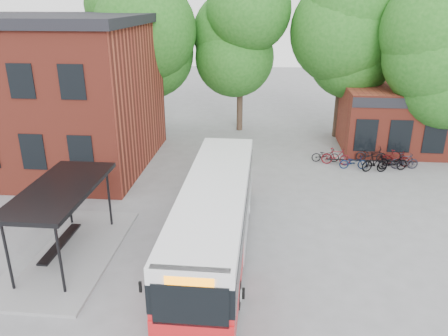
# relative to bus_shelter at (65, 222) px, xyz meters

# --- Properties ---
(ground) EXTENTS (100.00, 100.00, 0.00)m
(ground) POSITION_rel_bus_shelter_xyz_m (4.50, 1.00, -1.45)
(ground) COLOR slate
(bus_shelter) EXTENTS (3.60, 7.00, 2.90)m
(bus_shelter) POSITION_rel_bus_shelter_xyz_m (0.00, 0.00, 0.00)
(bus_shelter) COLOR black
(bus_shelter) RESTS_ON ground
(bike_rail) EXTENTS (5.20, 0.10, 0.38)m
(bike_rail) POSITION_rel_bus_shelter_xyz_m (13.78, 11.00, -1.26)
(bike_rail) COLOR black
(bike_rail) RESTS_ON ground
(tree_0) EXTENTS (7.92, 7.92, 11.00)m
(tree_0) POSITION_rel_bus_shelter_xyz_m (-1.50, 17.00, 4.05)
(tree_0) COLOR #1C5717
(tree_0) RESTS_ON ground
(tree_1) EXTENTS (7.92, 7.92, 10.40)m
(tree_1) POSITION_rel_bus_shelter_xyz_m (5.50, 18.00, 3.75)
(tree_1) COLOR #1C5717
(tree_1) RESTS_ON ground
(tree_2) EXTENTS (7.92, 7.92, 11.00)m
(tree_2) POSITION_rel_bus_shelter_xyz_m (12.50, 17.00, 4.05)
(tree_2) COLOR #1C5717
(tree_2) RESTS_ON ground
(tree_3) EXTENTS (7.04, 7.04, 9.28)m
(tree_3) POSITION_rel_bus_shelter_xyz_m (17.50, 13.00, 3.19)
(tree_3) COLOR #1C5717
(tree_3) RESTS_ON ground
(city_bus) EXTENTS (2.47, 11.40, 2.89)m
(city_bus) POSITION_rel_bus_shelter_xyz_m (5.63, 0.82, -0.00)
(city_bus) COLOR red
(city_bus) RESTS_ON ground
(bicycle_0) EXTENTS (1.67, 0.65, 0.87)m
(bicycle_0) POSITION_rel_bus_shelter_xyz_m (11.13, 11.48, -1.02)
(bicycle_0) COLOR black
(bicycle_0) RESTS_ON ground
(bicycle_1) EXTENTS (1.78, 0.74, 1.04)m
(bicycle_1) POSITION_rel_bus_shelter_xyz_m (11.70, 11.05, -0.93)
(bicycle_1) COLOR #5D1118
(bicycle_1) RESTS_ON ground
(bicycle_2) EXTENTS (1.64, 0.66, 0.84)m
(bicycle_2) POSITION_rel_bus_shelter_xyz_m (12.61, 10.46, -1.03)
(bicycle_2) COLOR #091C41
(bicycle_2) RESTS_ON ground
(bicycle_3) EXTENTS (1.87, 1.23, 1.09)m
(bicycle_3) POSITION_rel_bus_shelter_xyz_m (13.81, 10.25, -0.90)
(bicycle_3) COLOR black
(bicycle_3) RESTS_ON ground
(bicycle_4) EXTENTS (1.88, 0.86, 0.95)m
(bicycle_4) POSITION_rel_bus_shelter_xyz_m (13.91, 11.75, -0.97)
(bicycle_4) COLOR black
(bicycle_4) RESTS_ON ground
(bicycle_5) EXTENTS (1.64, 0.96, 0.95)m
(bicycle_5) POSITION_rel_bus_shelter_xyz_m (15.24, 11.24, -0.97)
(bicycle_5) COLOR #450A0D
(bicycle_5) RESTS_ON ground
(bicycle_6) EXTENTS (2.03, 1.23, 1.01)m
(bicycle_6) POSITION_rel_bus_shelter_xyz_m (14.76, 10.32, -0.95)
(bicycle_6) COLOR black
(bicycle_6) RESTS_ON ground
(bicycle_7) EXTENTS (1.63, 0.58, 0.96)m
(bicycle_7) POSITION_rel_bus_shelter_xyz_m (15.58, 10.74, -0.97)
(bicycle_7) COLOR black
(bicycle_7) RESTS_ON ground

